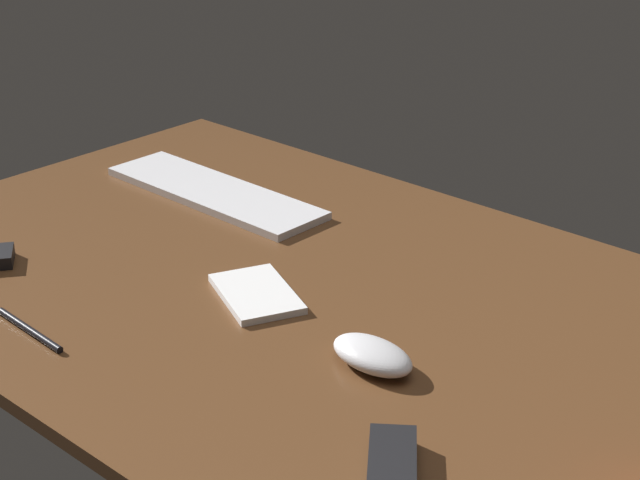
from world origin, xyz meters
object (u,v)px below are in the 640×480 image
Objects in this scene: computer_mouse at (372,355)px; pen at (29,330)px; keyboard at (214,193)px; notepad at (256,294)px.

computer_mouse is 0.79× the size of pen.
keyboard is 37.46cm from notepad.
notepad is at bearing -33.13° from keyboard.
computer_mouse reaches higher than keyboard.
pen is (-14.29, -26.20, -0.05)cm from notepad.
computer_mouse is (54.11, -24.09, 0.93)cm from keyboard.
computer_mouse is 23.22cm from notepad.
keyboard reaches higher than pen.
computer_mouse reaches higher than notepad.
notepad is at bearing 64.27° from pen.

